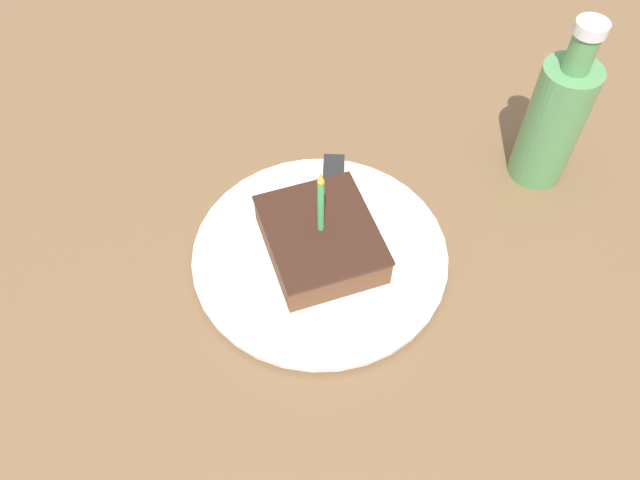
{
  "coord_description": "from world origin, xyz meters",
  "views": [
    {
      "loc": [
        -0.11,
        -0.37,
        0.54
      ],
      "look_at": [
        0.01,
        -0.02,
        0.03
      ],
      "focal_mm": 35.0,
      "sensor_mm": 36.0,
      "label": 1
    }
  ],
  "objects": [
    {
      "name": "fork",
      "position": [
        0.04,
        0.03,
        0.02
      ],
      "size": [
        0.08,
        0.18,
        0.0
      ],
      "color": "#262626",
      "rests_on": "plate"
    },
    {
      "name": "ground_plane",
      "position": [
        0.0,
        0.0,
        -0.02
      ],
      "size": [
        2.4,
        2.4,
        0.04
      ],
      "color": "brown",
      "rests_on": "ground"
    },
    {
      "name": "plate",
      "position": [
        0.01,
        -0.02,
        0.01
      ],
      "size": [
        0.26,
        0.26,
        0.02
      ],
      "color": "white",
      "rests_on": "ground_plane"
    },
    {
      "name": "cake_slice",
      "position": [
        0.01,
        -0.02,
        0.03
      ],
      "size": [
        0.11,
        0.12,
        0.12
      ],
      "color": "brown",
      "rests_on": "plate"
    },
    {
      "name": "bottle",
      "position": [
        0.29,
        0.02,
        0.08
      ],
      "size": [
        0.06,
        0.06,
        0.2
      ],
      "color": "#599959",
      "rests_on": "ground_plane"
    }
  ]
}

